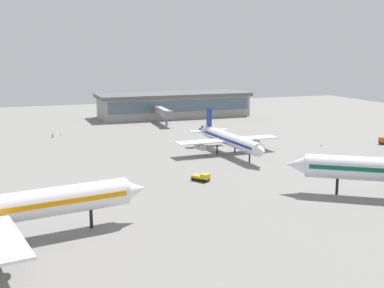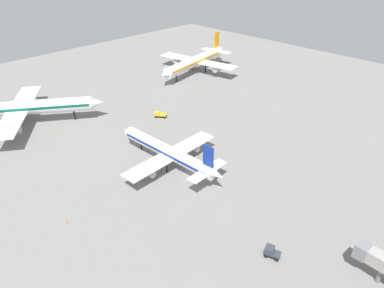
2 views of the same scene
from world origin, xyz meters
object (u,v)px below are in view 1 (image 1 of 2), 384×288
Objects in this scene: pushback_tractor at (202,177)px; safety_cone_mid_apron at (61,134)px; airplane_taxiing at (230,139)px; baggage_tug at (204,129)px; ground_crew_worker at (53,135)px; safety_cone_near_gate at (321,145)px.

pushback_tractor is 81.70m from safety_cone_mid_apron.
safety_cone_mid_apron is at bearing -141.87° from airplane_taxiing.
baggage_tug is at bearing 122.27° from pushback_tractor.
airplane_taxiing is 11.14× the size of baggage_tug.
baggage_tug is 0.78× the size of pushback_tractor.
ground_crew_worker is at bearing -115.64° from baggage_tug.
pushback_tractor is 7.80× the size of safety_cone_near_gate.
airplane_taxiing is at bearing 108.05° from pushback_tractor.
safety_cone_mid_apron is at bearing -33.05° from safety_cone_near_gate.
baggage_tug reaches higher than pushback_tractor.
ground_crew_worker is at bearing 165.20° from pushback_tractor.
pushback_tractor is (19.06, 26.16, -3.52)m from airplane_taxiing.
ground_crew_worker is 5.46m from safety_cone_mid_apron.
pushback_tractor is (26.80, 66.83, -0.19)m from baggage_tug.
airplane_taxiing is 67.65× the size of safety_cone_near_gate.
airplane_taxiing is at bearing 2.22° from safety_cone_near_gate.
baggage_tug is 2.18× the size of ground_crew_worker.
baggage_tug is 53.01m from safety_cone_mid_apron.
safety_cone_near_gate is at bearing -129.94° from ground_crew_worker.
safety_cone_near_gate is (-52.25, -27.45, -0.67)m from pushback_tractor.
safety_cone_near_gate is (-25.45, 39.38, -0.86)m from baggage_tug.
safety_cone_mid_apron is (44.13, -51.59, -4.19)m from airplane_taxiing.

